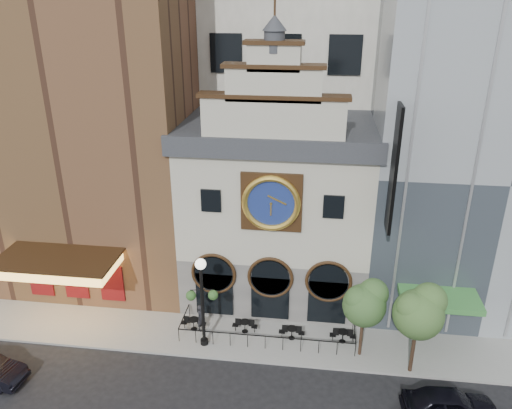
{
  "coord_description": "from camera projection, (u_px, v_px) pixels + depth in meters",
  "views": [
    {
      "loc": [
        2.57,
        -22.76,
        19.87
      ],
      "look_at": [
        -1.17,
        6.0,
        7.45
      ],
      "focal_mm": 35.0,
      "sensor_mm": 36.0,
      "label": 1
    }
  ],
  "objects": [
    {
      "name": "bistro_1",
      "position": [
        245.0,
        326.0,
        31.2
      ],
      "size": [
        1.58,
        0.68,
        0.9
      ],
      "color": "black",
      "rests_on": "sidewalk"
    },
    {
      "name": "cafe_railing",
      "position": [
        267.0,
        329.0,
        30.91
      ],
      "size": [
        10.6,
        2.6,
        0.9
      ],
      "primitive_type": null,
      "color": "black",
      "rests_on": "sidewalk"
    },
    {
      "name": "sidewalk",
      "position": [
        267.0,
        336.0,
        31.12
      ],
      "size": [
        44.0,
        5.0,
        0.15
      ],
      "primitive_type": "cube",
      "color": "gray",
      "rests_on": "ground"
    },
    {
      "name": "tree_right",
      "position": [
        420.0,
        311.0,
        26.63
      ],
      "size": [
        2.85,
        2.74,
        5.49
      ],
      "color": "#382619",
      "rests_on": "sidewalk"
    },
    {
      "name": "lamppost",
      "position": [
        202.0,
        293.0,
        28.88
      ],
      "size": [
        1.86,
        0.82,
        5.88
      ],
      "rotation": [
        0.0,
        0.0,
        0.17
      ],
      "color": "black",
      "rests_on": "sidewalk"
    },
    {
      "name": "pedestrian",
      "position": [
        201.0,
        318.0,
        31.22
      ],
      "size": [
        0.66,
        0.77,
        1.8
      ],
      "primitive_type": "imported",
      "rotation": [
        0.0,
        0.0,
        1.16
      ],
      "color": "black",
      "rests_on": "sidewalk"
    },
    {
      "name": "clock_building",
      "position": [
        277.0,
        205.0,
        33.37
      ],
      "size": [
        12.6,
        8.78,
        18.65
      ],
      "color": "#605E5B",
      "rests_on": "ground"
    },
    {
      "name": "ground",
      "position": [
        263.0,
        364.0,
        28.87
      ],
      "size": [
        120.0,
        120.0,
        0.0
      ],
      "primitive_type": "plane",
      "color": "black",
      "rests_on": "ground"
    },
    {
      "name": "bistro_2",
      "position": [
        292.0,
        332.0,
        30.59
      ],
      "size": [
        1.58,
        0.68,
        0.9
      ],
      "color": "black",
      "rests_on": "sidewalk"
    },
    {
      "name": "theater_building",
      "position": [
        94.0,
        105.0,
        34.53
      ],
      "size": [
        14.0,
        15.6,
        25.0
      ],
      "color": "brown",
      "rests_on": "ground"
    },
    {
      "name": "bistro_3",
      "position": [
        343.0,
        335.0,
        30.3
      ],
      "size": [
        1.58,
        0.68,
        0.9
      ],
      "color": "black",
      "rests_on": "sidewalk"
    },
    {
      "name": "bistro_0",
      "position": [
        194.0,
        323.0,
        31.43
      ],
      "size": [
        1.58,
        0.68,
        0.9
      ],
      "color": "black",
      "rests_on": "sidewalk"
    },
    {
      "name": "retail_building",
      "position": [
        479.0,
        154.0,
        32.44
      ],
      "size": [
        14.0,
        14.4,
        20.0
      ],
      "color": "gray",
      "rests_on": "ground"
    },
    {
      "name": "car_right",
      "position": [
        449.0,
        404.0,
        24.99
      ],
      "size": [
        4.84,
        2.25,
        1.6
      ],
      "primitive_type": "imported",
      "rotation": [
        0.0,
        0.0,
        1.65
      ],
      "color": "black",
      "rests_on": "ground"
    },
    {
      "name": "tree_left",
      "position": [
        365.0,
        302.0,
        28.06
      ],
      "size": [
        2.56,
        2.47,
        4.93
      ],
      "color": "#382619",
      "rests_on": "sidewalk"
    }
  ]
}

